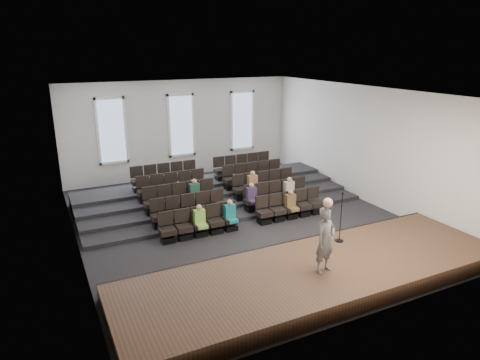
% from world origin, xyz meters
% --- Properties ---
extents(ground, '(14.00, 14.00, 0.00)m').
position_xyz_m(ground, '(0.00, 0.00, 0.00)').
color(ground, black).
rests_on(ground, ground).
extents(ceiling, '(12.00, 14.00, 0.02)m').
position_xyz_m(ceiling, '(0.00, 0.00, 5.01)').
color(ceiling, white).
rests_on(ceiling, ground).
extents(wall_back, '(12.00, 0.04, 5.00)m').
position_xyz_m(wall_back, '(0.00, 7.02, 2.50)').
color(wall_back, silver).
rests_on(wall_back, ground).
extents(wall_front, '(12.00, 0.04, 5.00)m').
position_xyz_m(wall_front, '(0.00, -7.02, 2.50)').
color(wall_front, silver).
rests_on(wall_front, ground).
extents(wall_left, '(0.04, 14.00, 5.00)m').
position_xyz_m(wall_left, '(-6.02, 0.00, 2.50)').
color(wall_left, silver).
rests_on(wall_left, ground).
extents(wall_right, '(0.04, 14.00, 5.00)m').
position_xyz_m(wall_right, '(6.02, 0.00, 2.50)').
color(wall_right, silver).
rests_on(wall_right, ground).
extents(stage, '(11.80, 3.60, 0.50)m').
position_xyz_m(stage, '(0.00, -5.10, 0.25)').
color(stage, '#492F1F').
rests_on(stage, ground).
extents(stage_lip, '(11.80, 0.06, 0.52)m').
position_xyz_m(stage_lip, '(0.00, -3.33, 0.25)').
color(stage_lip, black).
rests_on(stage_lip, ground).
extents(risers, '(11.80, 4.80, 0.60)m').
position_xyz_m(risers, '(0.00, 3.17, 0.20)').
color(risers, black).
rests_on(risers, ground).
extents(seating_rows, '(6.80, 4.70, 1.67)m').
position_xyz_m(seating_rows, '(-0.00, 1.54, 0.68)').
color(seating_rows, black).
rests_on(seating_rows, ground).
extents(windows, '(8.44, 0.10, 3.24)m').
position_xyz_m(windows, '(0.00, 6.95, 2.70)').
color(windows, white).
rests_on(windows, wall_back).
extents(audience, '(4.85, 2.64, 1.10)m').
position_xyz_m(audience, '(0.36, 0.30, 0.81)').
color(audience, '#85C04C').
rests_on(audience, seating_rows).
extents(speaker, '(0.78, 0.61, 1.88)m').
position_xyz_m(speaker, '(-0.02, -5.37, 1.44)').
color(speaker, '#5B5957').
rests_on(speaker, stage).
extents(mic_stand, '(0.28, 0.28, 1.69)m').
position_xyz_m(mic_stand, '(1.62, -4.00, 1.00)').
color(mic_stand, black).
rests_on(mic_stand, stage).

